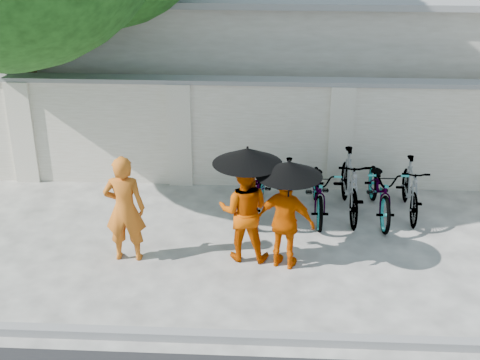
{
  "coord_description": "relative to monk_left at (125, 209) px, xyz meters",
  "views": [
    {
      "loc": [
        0.76,
        -8.62,
        5.38
      ],
      "look_at": [
        0.25,
        0.88,
        1.1
      ],
      "focal_mm": 50.0,
      "sensor_mm": 36.0,
      "label": 1
    }
  ],
  "objects": [
    {
      "name": "bike_0",
      "position": [
        1.97,
        1.73,
        -0.38
      ],
      "size": [
        0.8,
        1.84,
        0.94
      ],
      "primitive_type": "imported",
      "rotation": [
        0.0,
        0.0,
        -0.1
      ],
      "color": "#9A9A9A",
      "rests_on": "ground"
    },
    {
      "name": "bike_1",
      "position": [
        2.5,
        1.64,
        -0.38
      ],
      "size": [
        0.48,
        1.59,
        0.95
      ],
      "primitive_type": "imported",
      "rotation": [
        0.0,
        0.0,
        -0.02
      ],
      "color": "#9A9A9A",
      "rests_on": "ground"
    },
    {
      "name": "monk_center",
      "position": [
        1.8,
        0.13,
        -0.05
      ],
      "size": [
        0.83,
        0.68,
        1.61
      ],
      "primitive_type": "imported",
      "rotation": [
        0.0,
        0.0,
        3.05
      ],
      "color": "#B94200",
      "rests_on": "ground"
    },
    {
      "name": "parasol_right",
      "position": [
        2.45,
        -0.18,
        0.79
      ],
      "size": [
        0.97,
        0.97,
        0.9
      ],
      "color": "black",
      "rests_on": "ground"
    },
    {
      "name": "bike_3",
      "position": [
        3.56,
        1.71,
        -0.29
      ],
      "size": [
        0.6,
        1.89,
        1.13
      ],
      "primitive_type": "imported",
      "rotation": [
        0.0,
        0.0,
        0.04
      ],
      "color": "#9A9A9A",
      "rests_on": "ground"
    },
    {
      "name": "compound_wall",
      "position": [
        2.46,
        2.93,
        0.15
      ],
      "size": [
        20.0,
        0.3,
        2.0
      ],
      "primitive_type": "cube",
      "color": "silver",
      "rests_on": "ground"
    },
    {
      "name": "kerb",
      "position": [
        1.46,
        -1.97,
        -0.79
      ],
      "size": [
        40.0,
        0.16,
        0.12
      ],
      "primitive_type": "cube",
      "color": "gray",
      "rests_on": "ground"
    },
    {
      "name": "ground",
      "position": [
        1.46,
        -0.27,
        -0.85
      ],
      "size": [
        80.0,
        80.0,
        0.0
      ],
      "primitive_type": "plane",
      "color": "beige"
    },
    {
      "name": "monk_right",
      "position": [
        2.43,
        -0.1,
        -0.1
      ],
      "size": [
        0.96,
        0.64,
        1.51
      ],
      "primitive_type": "imported",
      "rotation": [
        0.0,
        0.0,
        2.8
      ],
      "color": "#C84C00",
      "rests_on": "ground"
    },
    {
      "name": "monk_left",
      "position": [
        0.0,
        0.0,
        0.0
      ],
      "size": [
        0.64,
        0.43,
        1.71
      ],
      "primitive_type": "imported",
      "rotation": [
        0.0,
        0.0,
        3.17
      ],
      "color": "#C05E16",
      "rests_on": "ground"
    },
    {
      "name": "building_behind",
      "position": [
        3.46,
        6.73,
        0.75
      ],
      "size": [
        14.0,
        6.0,
        3.2
      ],
      "primitive_type": "cube",
      "color": "beige",
      "rests_on": "ground"
    },
    {
      "name": "bike_4",
      "position": [
        4.09,
        1.68,
        -0.35
      ],
      "size": [
        0.74,
        1.94,
        1.01
      ],
      "primitive_type": "imported",
      "rotation": [
        0.0,
        0.0,
        0.04
      ],
      "color": "#9A9A9A",
      "rests_on": "ground"
    },
    {
      "name": "parasol_center",
      "position": [
        1.85,
        0.05,
        0.89
      ],
      "size": [
        1.03,
        1.03,
        0.95
      ],
      "color": "black",
      "rests_on": "ground"
    },
    {
      "name": "bike_2",
      "position": [
        3.03,
        1.66,
        -0.37
      ],
      "size": [
        0.66,
        1.85,
        0.97
      ],
      "primitive_type": "imported",
      "rotation": [
        0.0,
        0.0,
        0.01
      ],
      "color": "#9A9A9A",
      "rests_on": "ground"
    },
    {
      "name": "bike_5",
      "position": [
        4.62,
        1.76,
        -0.36
      ],
      "size": [
        0.52,
        1.65,
        0.98
      ],
      "primitive_type": "imported",
      "rotation": [
        0.0,
        0.0,
        -0.03
      ],
      "color": "#9A9A9A",
      "rests_on": "ground"
    }
  ]
}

